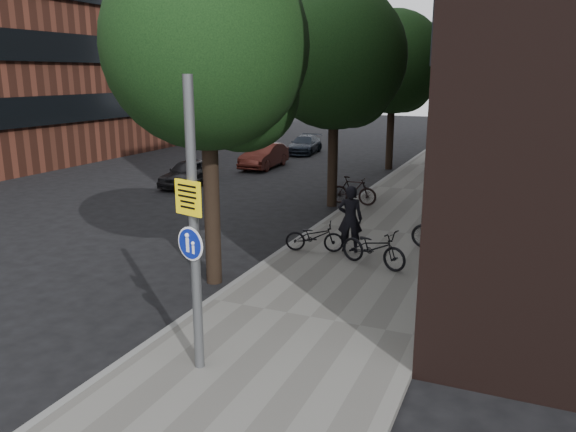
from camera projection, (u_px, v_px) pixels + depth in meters
The scene contains 15 objects.
ground at pixel (212, 410), 8.13m from camera, with size 120.00×120.00×0.00m, color black.
sidewalk at pixel (389, 233), 16.93m from camera, with size 4.50×60.00×0.12m, color slate.
curb_edge at pixel (319, 225), 17.79m from camera, with size 0.15×60.00×0.13m, color slate.
street_tree_near at pixel (213, 56), 11.98m from camera, with size 4.40×4.40×7.50m.
street_tree_mid at pixel (338, 63), 19.55m from camera, with size 5.00×5.00×7.80m.
street_tree_far at pixel (395, 66), 27.57m from camera, with size 5.00×5.00×7.80m.
signpost at pixel (194, 228), 8.54m from camera, with size 0.52×0.16×4.61m.
pedestrian at pixel (350, 219), 14.80m from camera, with size 0.66×0.43×1.80m, color black.
parked_bike_facade_near at pixel (374, 248), 13.76m from camera, with size 0.63×1.80×0.95m, color black.
parked_bike_facade_far at pixel (444, 232), 14.99m from camera, with size 0.49×1.72×1.03m, color black.
parked_bike_curb_near at pixel (314, 236), 14.94m from camera, with size 0.54×1.55×0.81m, color black.
parked_bike_curb_far at pixel (353, 191), 20.27m from camera, with size 0.48×1.71×1.03m, color black.
parked_car_near at pixel (188, 173), 24.28m from camera, with size 1.35×3.34×1.14m, color black.
parked_car_mid at pixel (264, 156), 28.94m from camera, with size 1.33×3.81×1.26m, color #4D1C16.
parked_car_far at pixel (305, 145), 34.19m from camera, with size 1.51×3.72×1.08m, color black.
Camera 1 is at (3.84, -6.18, 4.73)m, focal length 35.00 mm.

